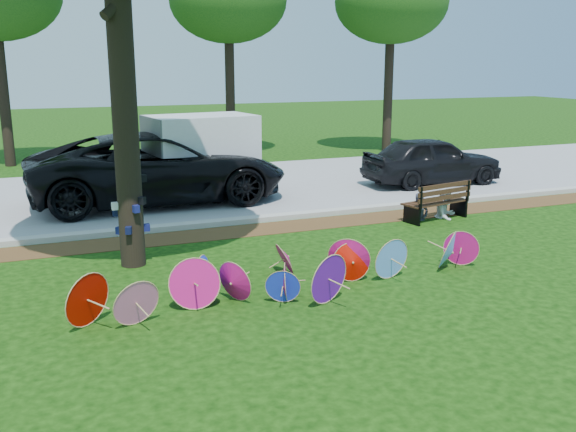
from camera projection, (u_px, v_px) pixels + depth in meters
name	position (u px, v px, depth m)	size (l,w,h in m)	color
ground	(306.00, 306.00, 9.63)	(90.00, 90.00, 0.00)	black
mulch_strip	(223.00, 233.00, 13.70)	(90.00, 1.00, 0.01)	#472D16
curb	(215.00, 223.00, 14.32)	(90.00, 0.30, 0.12)	#B7B5AD
street	(176.00, 191.00, 18.08)	(90.00, 8.00, 0.01)	gray
parasol_pile	(289.00, 272.00, 10.06)	(7.18, 2.10, 0.81)	#B90C01
black_van	(159.00, 168.00, 16.46)	(3.01, 6.52, 1.81)	black
dark_pickup	(432.00, 160.00, 19.00)	(1.68, 4.18, 1.42)	black
cargo_trailer	(202.00, 151.00, 17.05)	(2.71, 1.71, 2.49)	silver
park_bench	(435.00, 201.00, 14.81)	(1.69, 0.64, 0.88)	black
person_left	(421.00, 194.00, 14.68)	(0.45, 0.29, 1.22)	#343547
person_right	(447.00, 189.00, 14.92)	(0.65, 0.51, 1.35)	silver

